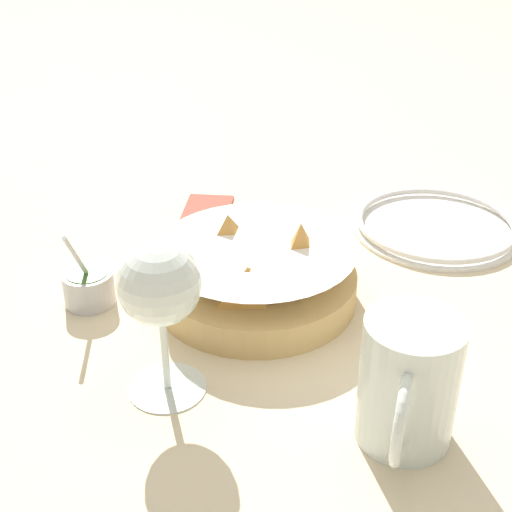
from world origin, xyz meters
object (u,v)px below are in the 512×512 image
(wine_glass, at_px, (160,290))
(beer_mug, at_px, (408,387))
(sauce_cup, at_px, (89,286))
(side_plate, at_px, (436,225))
(food_basket, at_px, (256,275))

(wine_glass, height_order, beer_mug, wine_glass)
(sauce_cup, distance_m, side_plate, 0.46)
(wine_glass, xyz_separation_m, beer_mug, (-0.00, 0.22, -0.06))
(food_basket, bearing_deg, sauce_cup, -70.50)
(side_plate, bearing_deg, sauce_cup, -50.94)
(wine_glass, relative_size, side_plate, 0.70)
(food_basket, xyz_separation_m, side_plate, (-0.23, 0.18, -0.02))
(sauce_cup, relative_size, side_plate, 0.46)
(sauce_cup, height_order, beer_mug, beer_mug)
(food_basket, xyz_separation_m, sauce_cup, (0.06, -0.18, -0.01))
(sauce_cup, height_order, side_plate, sauce_cup)
(wine_glass, distance_m, beer_mug, 0.23)
(sauce_cup, height_order, wine_glass, wine_glass)
(sauce_cup, distance_m, beer_mug, 0.38)
(beer_mug, bearing_deg, side_plate, -179.43)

